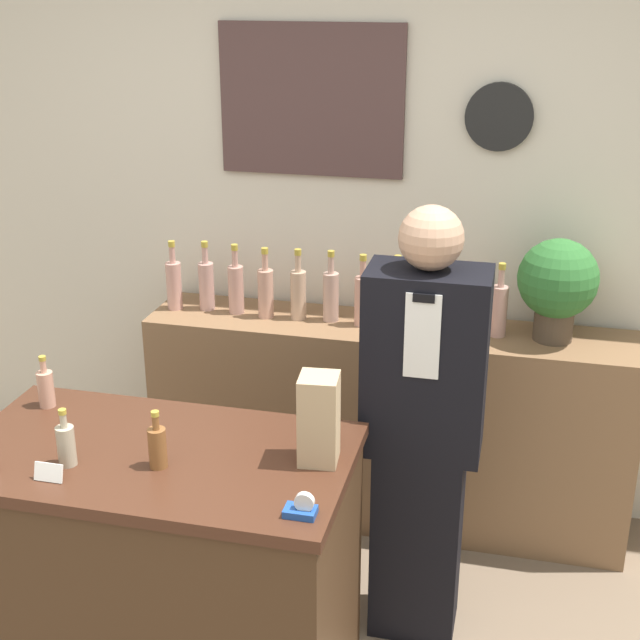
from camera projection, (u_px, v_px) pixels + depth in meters
back_wall at (345, 209)px, 3.89m from camera, size 5.20×0.09×2.70m
back_shelf at (386, 424)px, 3.93m from camera, size 2.08×0.40×0.93m
display_counter at (163, 572)px, 2.96m from camera, size 1.24×0.69×0.92m
shopkeeper at (422, 434)px, 3.12m from camera, size 0.41×0.26×1.63m
potted_plant at (558, 283)px, 3.54m from camera, size 0.32×0.32×0.42m
paper_bag at (319, 419)px, 2.69m from camera, size 0.13×0.13×0.28m
tape_dispenser at (302, 508)px, 2.46m from camera, size 0.09×0.06×0.07m
price_card_right at (48, 472)px, 2.62m from camera, size 0.09×0.02×0.06m
counter_bottle_0 at (46, 387)px, 3.06m from camera, size 0.06×0.06×0.19m
counter_bottle_1 at (66, 444)px, 2.69m from camera, size 0.06×0.06×0.19m
counter_bottle_2 at (157, 446)px, 2.68m from camera, size 0.06×0.06×0.19m
shelf_bottle_0 at (174, 284)px, 3.92m from camera, size 0.07×0.07×0.31m
shelf_bottle_1 at (206, 284)px, 3.91m from camera, size 0.07×0.07×0.31m
shelf_bottle_2 at (236, 287)px, 3.87m from camera, size 0.07×0.07×0.31m
shelf_bottle_3 at (266, 291)px, 3.82m from camera, size 0.07×0.07×0.31m
shelf_bottle_4 at (298, 293)px, 3.80m from camera, size 0.07×0.07×0.31m
shelf_bottle_5 at (331, 295)px, 3.78m from camera, size 0.07×0.07×0.31m
shelf_bottle_6 at (362, 299)px, 3.73m from camera, size 0.07×0.07×0.31m
shelf_bottle_7 at (396, 300)px, 3.72m from camera, size 0.07×0.07×0.31m
shelf_bottle_8 at (430, 304)px, 3.68m from camera, size 0.07×0.07×0.31m
shelf_bottle_9 at (464, 308)px, 3.63m from camera, size 0.07×0.07×0.31m
shelf_bottle_10 at (499, 309)px, 3.62m from camera, size 0.07×0.07×0.31m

